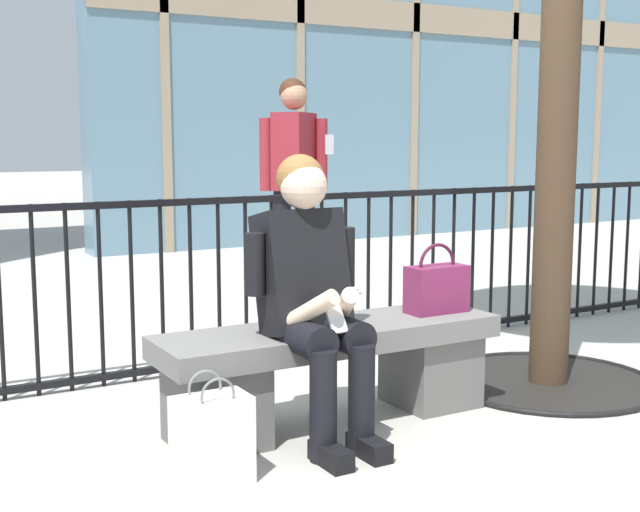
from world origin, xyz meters
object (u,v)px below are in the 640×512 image
Objects in this scene: stone_bench at (331,364)px; handbag_on_bench at (437,287)px; bystander_at_railing at (294,176)px; seated_person_with_phone at (312,289)px; shopping_bag at (212,439)px.

handbag_on_bench is (0.58, -0.01, 0.30)m from stone_bench.
seated_person_with_phone is at bearing -116.71° from bystander_at_railing.
shopping_bag is (-0.56, -0.23, -0.48)m from seated_person_with_phone.
bystander_at_railing is (1.06, 2.32, 0.73)m from stone_bench.
seated_person_with_phone reaches higher than handbag_on_bench.
shopping_bag is (-1.31, -0.35, -0.40)m from handbag_on_bench.
seated_person_with_phone is 0.77m from handbag_on_bench.
stone_bench is 2.65m from bystander_at_railing.
shopping_bag is (-0.73, -0.36, -0.10)m from stone_bench.
stone_bench is 1.32× the size of seated_person_with_phone.
shopping_bag is at bearing -153.60° from stone_bench.
seated_person_with_phone is (-0.17, -0.13, 0.38)m from stone_bench.
handbag_on_bench is (0.75, 0.12, -0.08)m from seated_person_with_phone.
seated_person_with_phone is 2.76m from bystander_at_railing.
handbag_on_bench reaches higher than shopping_bag.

